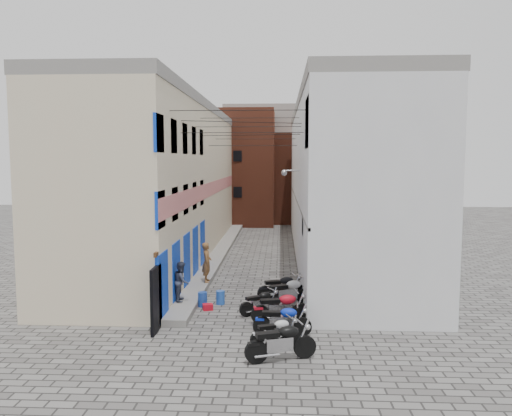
% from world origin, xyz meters
% --- Properties ---
extents(ground, '(90.00, 90.00, 0.00)m').
position_xyz_m(ground, '(0.00, 0.00, 0.00)').
color(ground, '#54514F').
rests_on(ground, ground).
extents(plinth, '(0.90, 26.00, 0.25)m').
position_xyz_m(plinth, '(-2.05, 13.00, 0.12)').
color(plinth, gray).
rests_on(plinth, ground).
extents(building_left, '(5.10, 27.00, 9.00)m').
position_xyz_m(building_left, '(-4.98, 12.95, 4.50)').
color(building_left, beige).
rests_on(building_left, ground).
extents(building_right, '(5.94, 26.00, 9.00)m').
position_xyz_m(building_right, '(5.00, 13.00, 4.51)').
color(building_right, silver).
rests_on(building_right, ground).
extents(building_far_brick_left, '(6.00, 6.00, 10.00)m').
position_xyz_m(building_far_brick_left, '(-2.00, 28.00, 5.00)').
color(building_far_brick_left, brown).
rests_on(building_far_brick_left, ground).
extents(building_far_brick_right, '(5.00, 6.00, 8.00)m').
position_xyz_m(building_far_brick_right, '(3.00, 30.00, 4.00)').
color(building_far_brick_right, brown).
rests_on(building_far_brick_right, ground).
extents(building_far_concrete, '(8.00, 5.00, 11.00)m').
position_xyz_m(building_far_concrete, '(0.00, 34.00, 5.50)').
color(building_far_concrete, gray).
rests_on(building_far_concrete, ground).
extents(far_shopfront, '(2.00, 0.30, 2.40)m').
position_xyz_m(far_shopfront, '(0.00, 25.20, 1.20)').
color(far_shopfront, black).
rests_on(far_shopfront, ground).
extents(overhead_wires, '(5.80, 13.02, 1.32)m').
position_xyz_m(overhead_wires, '(0.00, 7.64, 7.12)').
color(overhead_wires, black).
rests_on(overhead_wires, ground).
extents(motorcycle_a, '(2.22, 1.30, 1.23)m').
position_xyz_m(motorcycle_a, '(1.62, -2.64, 0.61)').
color(motorcycle_a, black).
rests_on(motorcycle_a, ground).
extents(motorcycle_b, '(1.75, 1.10, 0.97)m').
position_xyz_m(motorcycle_b, '(1.48, -1.50, 0.48)').
color(motorcycle_b, '#BABABF').
rests_on(motorcycle_b, ground).
extents(motorcycle_c, '(1.94, 0.65, 1.11)m').
position_xyz_m(motorcycle_c, '(1.66, -0.56, 0.56)').
color(motorcycle_c, '#0B25AC').
rests_on(motorcycle_c, ground).
extents(motorcycle_d, '(2.23, 1.11, 1.23)m').
position_xyz_m(motorcycle_d, '(1.63, 0.64, 0.62)').
color(motorcycle_d, '#AA0C1B').
rests_on(motorcycle_d, ground).
extents(motorcycle_e, '(1.75, 1.37, 1.00)m').
position_xyz_m(motorcycle_e, '(0.87, 1.62, 0.50)').
color(motorcycle_e, black).
rests_on(motorcycle_e, ground).
extents(motorcycle_f, '(2.27, 1.53, 1.26)m').
position_xyz_m(motorcycle_f, '(1.90, 2.61, 0.63)').
color(motorcycle_f, '#BCBDC1').
rests_on(motorcycle_f, ground).
extents(motorcycle_g, '(2.12, 1.17, 1.17)m').
position_xyz_m(motorcycle_g, '(1.65, 3.52, 0.58)').
color(motorcycle_g, black).
rests_on(motorcycle_g, ground).
extents(person_a, '(0.48, 0.68, 1.78)m').
position_xyz_m(person_a, '(-1.70, 5.44, 1.14)').
color(person_a, brown).
rests_on(person_a, plinth).
extents(person_b, '(0.62, 0.78, 1.53)m').
position_xyz_m(person_b, '(-2.23, 2.39, 1.02)').
color(person_b, '#353C50').
rests_on(person_b, plinth).
extents(water_jug_near, '(0.38, 0.38, 0.57)m').
position_xyz_m(water_jug_near, '(-1.44, 2.50, 0.28)').
color(water_jug_near, '#2045A2').
rests_on(water_jug_near, ground).
extents(water_jug_far, '(0.45, 0.45, 0.54)m').
position_xyz_m(water_jug_far, '(-0.78, 2.84, 0.27)').
color(water_jug_far, blue).
rests_on(water_jug_far, ground).
extents(red_crate, '(0.44, 0.37, 0.23)m').
position_xyz_m(red_crate, '(-1.16, 2.04, 0.12)').
color(red_crate, red).
rests_on(red_crate, ground).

